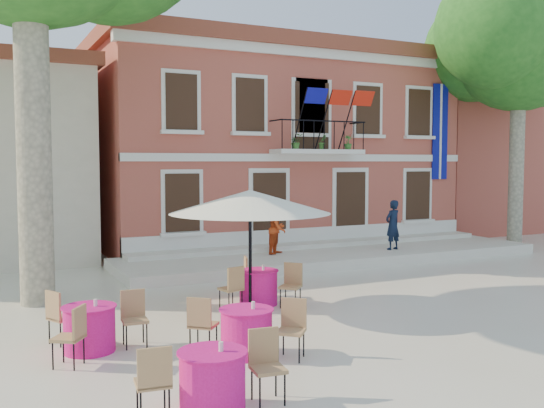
% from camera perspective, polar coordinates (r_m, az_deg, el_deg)
% --- Properties ---
extents(ground, '(90.00, 90.00, 0.00)m').
position_cam_1_polar(ground, '(14.99, 8.44, -8.23)').
color(ground, beige).
rests_on(ground, ground).
extents(main_building, '(13.50, 9.59, 7.50)m').
position_cam_1_polar(main_building, '(24.35, -0.96, 5.45)').
color(main_building, '#AE4F3F').
rests_on(main_building, ground).
extents(neighbor_east, '(9.40, 9.40, 6.40)m').
position_cam_1_polar(neighbor_east, '(32.09, 18.07, 3.90)').
color(neighbor_east, '#AE4F3F').
rests_on(neighbor_east, ground).
extents(terrace, '(14.00, 3.40, 0.30)m').
position_cam_1_polar(terrace, '(19.66, 5.99, -4.84)').
color(terrace, silver).
rests_on(terrace, ground).
extents(plane_tree_east, '(5.21, 5.21, 10.24)m').
position_cam_1_polar(plane_tree_east, '(24.71, 22.29, 13.99)').
color(plane_tree_east, '#A59E84').
rests_on(plane_tree_east, ground).
extents(patio_umbrella, '(3.45, 3.45, 2.56)m').
position_cam_1_polar(patio_umbrella, '(12.90, -2.08, 0.17)').
color(patio_umbrella, black).
rests_on(patio_umbrella, ground).
extents(pedestrian_navy, '(0.66, 0.51, 1.62)m').
position_cam_1_polar(pedestrian_navy, '(20.09, 11.29, -1.94)').
color(pedestrian_navy, black).
rests_on(pedestrian_navy, terrace).
extents(pedestrian_orange, '(0.97, 0.95, 1.58)m').
position_cam_1_polar(pedestrian_orange, '(18.81, 0.58, -2.33)').
color(pedestrian_orange, '#CD4218').
rests_on(pedestrian_orange, terrace).
extents(cafe_table_0, '(1.68, 1.87, 0.95)m').
position_cam_1_polar(cafe_table_0, '(10.72, -16.81, -10.96)').
color(cafe_table_0, '#E0158B').
rests_on(cafe_table_0, ground).
extents(cafe_table_1, '(1.73, 1.57, 0.95)m').
position_cam_1_polar(cafe_table_1, '(10.10, -2.42, -11.76)').
color(cafe_table_1, '#E0158B').
rests_on(cafe_table_1, ground).
extents(cafe_table_2, '(1.96, 0.90, 0.95)m').
position_cam_1_polar(cafe_table_2, '(8.03, -5.64, -16.00)').
color(cafe_table_2, '#E0158B').
rests_on(cafe_table_2, ground).
extents(cafe_table_3, '(1.79, 1.82, 0.95)m').
position_cam_1_polar(cafe_table_3, '(13.53, -1.29, -7.66)').
color(cafe_table_3, '#E0158B').
rests_on(cafe_table_3, ground).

